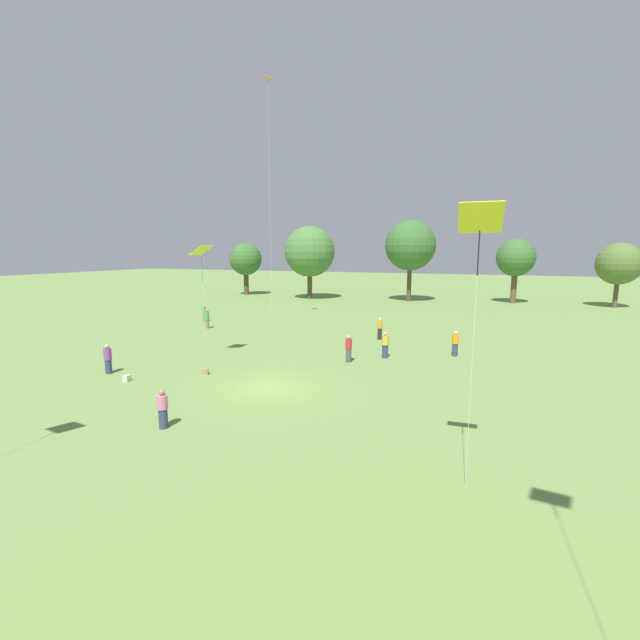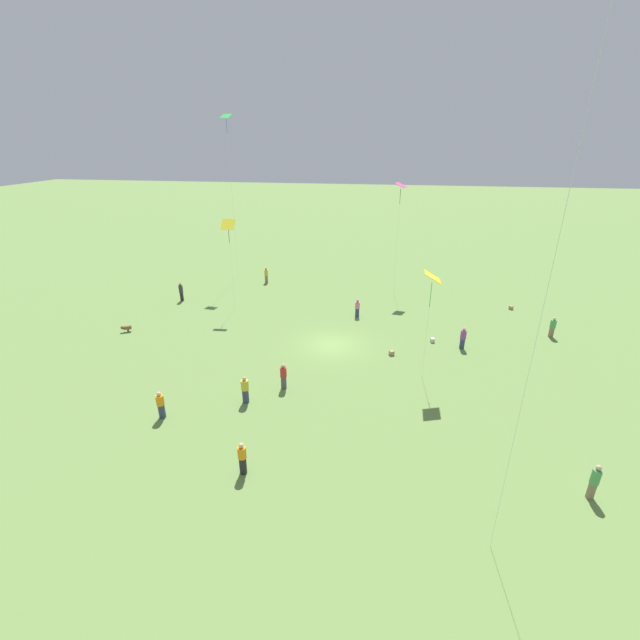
# 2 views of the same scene
# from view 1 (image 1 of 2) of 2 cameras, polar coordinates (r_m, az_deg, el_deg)

# --- Properties ---
(ground_plane) EXTENTS (240.00, 240.00, 0.00)m
(ground_plane) POSITION_cam_1_polar(r_m,az_deg,el_deg) (22.56, -6.86, -9.01)
(ground_plane) COLOR #6B8E47
(tree_0) EXTENTS (5.16, 5.16, 8.33)m
(tree_0) POSITION_cam_1_polar(r_m,az_deg,el_deg) (70.53, -9.89, 7.95)
(tree_0) COLOR brown
(tree_0) RESTS_ON ground_plane
(tree_1) EXTENTS (7.41, 7.41, 10.66)m
(tree_1) POSITION_cam_1_polar(r_m,az_deg,el_deg) (63.66, -1.39, 9.08)
(tree_1) COLOR brown
(tree_1) RESTS_ON ground_plane
(tree_2) EXTENTS (7.03, 7.03, 11.34)m
(tree_2) POSITION_cam_1_polar(r_m,az_deg,el_deg) (61.62, 11.96, 9.70)
(tree_2) COLOR brown
(tree_2) RESTS_ON ground_plane
(tree_3) EXTENTS (5.02, 5.02, 8.67)m
(tree_3) POSITION_cam_1_polar(r_m,az_deg,el_deg) (63.71, 24.65, 7.50)
(tree_3) COLOR brown
(tree_3) RESTS_ON ground_plane
(tree_4) EXTENTS (5.20, 5.20, 8.08)m
(tree_4) POSITION_cam_1_polar(r_m,az_deg,el_deg) (64.97, 35.03, 6.14)
(tree_4) COLOR brown
(tree_4) RESTS_ON ground_plane
(person_1) EXTENTS (0.64, 0.64, 1.76)m
(person_1) POSITION_cam_1_polar(r_m,az_deg,el_deg) (28.66, 8.68, -3.33)
(person_1) COLOR #333D5B
(person_1) RESTS_ON ground_plane
(person_2) EXTENTS (0.57, 0.57, 1.61)m
(person_2) POSITION_cam_1_polar(r_m,az_deg,el_deg) (18.48, -20.24, -11.10)
(person_2) COLOR #333D5B
(person_2) RESTS_ON ground_plane
(person_3) EXTENTS (0.56, 0.56, 1.74)m
(person_3) POSITION_cam_1_polar(r_m,az_deg,el_deg) (27.36, 3.84, -3.85)
(person_3) COLOR #4C4C51
(person_3) RESTS_ON ground_plane
(person_4) EXTENTS (0.63, 0.63, 1.71)m
(person_4) POSITION_cam_1_polar(r_m,az_deg,el_deg) (30.25, 17.57, -3.05)
(person_4) COLOR #333D5B
(person_4) RESTS_ON ground_plane
(person_5) EXTENTS (0.55, 0.55, 1.73)m
(person_5) POSITION_cam_1_polar(r_m,az_deg,el_deg) (27.63, -26.43, -4.70)
(person_5) COLOR #333D5B
(person_5) RESTS_ON ground_plane
(person_6) EXTENTS (0.48, 0.48, 1.69)m
(person_6) POSITION_cam_1_polar(r_m,az_deg,el_deg) (44.44, -15.17, 0.87)
(person_6) COLOR #847056
(person_6) RESTS_ON ground_plane
(person_9) EXTENTS (0.55, 0.55, 1.82)m
(person_9) POSITION_cam_1_polar(r_m,az_deg,el_deg) (40.43, -14.83, 0.17)
(person_9) COLOR #847056
(person_9) RESTS_ON ground_plane
(person_10) EXTENTS (0.57, 0.57, 1.76)m
(person_10) POSITION_cam_1_polar(r_m,az_deg,el_deg) (34.57, 7.98, -1.16)
(person_10) COLOR #232328
(person_10) RESTS_ON ground_plane
(kite_0) EXTENTS (0.82, 0.85, 21.98)m
(kite_0) POSITION_cam_1_polar(r_m,az_deg,el_deg) (42.04, -6.96, 26.46)
(kite_0) COLOR orange
(kite_0) RESTS_ON ground_plane
(kite_1) EXTENTS (1.06, 1.20, 7.36)m
(kite_1) POSITION_cam_1_polar(r_m,az_deg,el_deg) (28.23, -15.54, 8.59)
(kite_1) COLOR yellow
(kite_1) RESTS_ON ground_plane
(kite_2) EXTENTS (1.20, 0.94, 8.31)m
(kite_2) POSITION_cam_1_polar(r_m,az_deg,el_deg) (12.79, 20.58, 11.89)
(kite_2) COLOR yellow
(kite_2) RESTS_ON ground_plane
(picnic_bag_0) EXTENTS (0.36, 0.41, 0.33)m
(picnic_bag_0) POSITION_cam_1_polar(r_m,az_deg,el_deg) (25.77, -24.38, -7.08)
(picnic_bag_0) COLOR beige
(picnic_bag_0) RESTS_ON ground_plane
(picnic_bag_2) EXTENTS (0.44, 0.43, 0.33)m
(picnic_bag_2) POSITION_cam_1_polar(r_m,az_deg,el_deg) (25.65, -15.06, -6.63)
(picnic_bag_2) COLOR #A58459
(picnic_bag_2) RESTS_ON ground_plane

